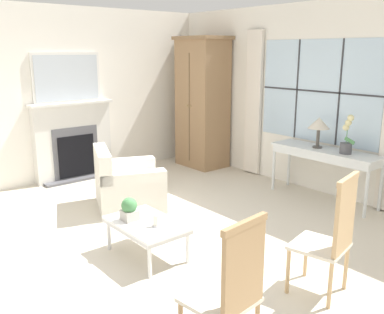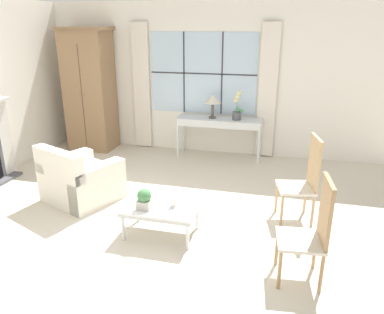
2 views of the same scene
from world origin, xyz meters
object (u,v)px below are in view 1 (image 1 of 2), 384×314
armchair_upholstered (127,186)px  fireplace (73,136)px  potted_orchid (347,139)px  coffee_table (147,226)px  table_lamp (319,124)px  pillar_candle (156,221)px  side_chair_wooden (333,232)px  console_table (325,155)px  accent_chair_wooden (232,286)px  armoire (202,103)px  potted_plant_small (129,209)px

armchair_upholstered → fireplace: bearing=179.3°
potted_orchid → coffee_table: potted_orchid is taller
table_lamp → pillar_candle: table_lamp is taller
armchair_upholstered → coffee_table: armchair_upholstered is taller
potted_orchid → side_chair_wooden: size_ratio=0.48×
console_table → table_lamp: (-0.13, -0.01, 0.43)m
accent_chair_wooden → coffee_table: (-1.68, 0.44, -0.25)m
potted_orchid → armoire: bearing=-178.9°
fireplace → accent_chair_wooden: fireplace is taller
potted_plant_small → coffee_table: bearing=32.7°
armchair_upholstered → pillar_candle: 1.70m
potted_plant_small → pillar_candle: bearing=20.0°
potted_plant_small → accent_chair_wooden: bearing=-10.4°
accent_chair_wooden → coffee_table: 1.75m
armchair_upholstered → table_lamp: bearing=57.8°
console_table → side_chair_wooden: size_ratio=1.43×
table_lamp → pillar_candle: bearing=-87.5°
side_chair_wooden → coffee_table: 1.85m
accent_chair_wooden → coffee_table: size_ratio=1.22×
accent_chair_wooden → table_lamp: bearing=116.1°
armchair_upholstered → coffee_table: bearing=-24.0°
armchair_upholstered → potted_plant_small: armchair_upholstered is taller
console_table → armoire: bearing=-178.4°
potted_plant_small → side_chair_wooden: bearing=26.7°
side_chair_wooden → armchair_upholstered: bearing=-176.7°
fireplace → accent_chair_wooden: size_ratio=1.94×
armchair_upholstered → armoire: bearing=113.8°
fireplace → potted_plant_small: bearing=-14.2°
accent_chair_wooden → console_table: bearing=114.2°
table_lamp → potted_orchid: potted_orchid is taller
table_lamp → pillar_candle: 2.99m
armoire → potted_orchid: (2.89, 0.05, -0.24)m
fireplace → console_table: fireplace is taller
fireplace → potted_orchid: (3.61, 2.27, 0.22)m
armoire → coffee_table: (2.41, -2.87, -0.84)m
coffee_table → pillar_candle: pillar_candle is taller
armchair_upholstered → side_chair_wooden: bearing=3.3°
armoire → armchair_upholstered: (0.99, -2.23, -0.90)m
table_lamp → accent_chair_wooden: size_ratio=0.41×
accent_chair_wooden → potted_orchid: bearing=109.6°
coffee_table → armchair_upholstered: bearing=156.0°
fireplace → potted_plant_small: 3.08m
fireplace → table_lamp: (3.16, 2.28, 0.37)m
console_table → potted_orchid: bearing=-3.2°
table_lamp → side_chair_wooden: 2.71m
potted_orchid → side_chair_wooden: 2.44m
console_table → side_chair_wooden: (1.48, -2.13, -0.06)m
armoire → accent_chair_wooden: (4.08, -3.30, -0.60)m
console_table → side_chair_wooden: bearing=-55.2°
fireplace → coffee_table: bearing=-11.8°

